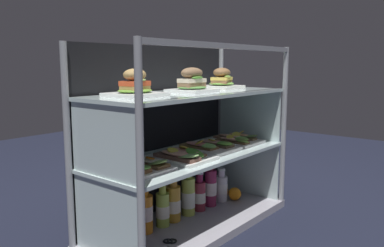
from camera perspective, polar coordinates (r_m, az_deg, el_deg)
ground_plane at (r=2.03m, az=0.00°, el=-15.08°), size 6.00×6.00×0.02m
case_base_deck at (r=2.02m, az=0.00°, el=-14.30°), size 1.11×0.46×0.04m
case_frame at (r=1.98m, az=-3.14°, el=-0.75°), size 1.11×0.46×0.90m
riser_lower_tier at (r=1.95m, az=0.00°, el=-9.45°), size 1.06×0.40×0.32m
shelf_lower_glass at (r=1.91m, az=0.00°, el=-4.68°), size 1.07×0.41×0.02m
riser_upper_tier at (r=1.88m, az=0.00°, el=-0.24°), size 1.06×0.40×0.28m
shelf_upper_glass at (r=1.86m, az=0.00°, el=4.31°), size 1.07×0.41×0.02m
plated_roll_sandwich_center at (r=1.64m, az=-8.26°, el=5.29°), size 0.21×0.21×0.11m
plated_roll_sandwich_near_left_corner at (r=1.87m, az=-0.00°, el=5.90°), size 0.19×0.19×0.12m
plated_roll_sandwich_far_left at (r=2.15m, az=4.34°, el=6.24°), size 0.19×0.19×0.11m
open_sandwich_tray_far_right at (r=1.64m, az=-7.97°, el=-6.09°), size 0.22×0.28×0.06m
open_sandwich_tray_right_of_center at (r=1.79m, az=-1.49°, el=-4.69°), size 0.22×0.28×0.06m
open_sandwich_tray_near_left_corner at (r=2.00m, az=2.34°, el=-3.33°), size 0.22×0.28×0.06m
open_sandwich_tray_left_of_center at (r=2.19m, az=6.32°, el=-2.33°), size 0.22×0.28×0.06m
juice_bottle_tucked_behind at (r=1.71m, az=-10.85°, el=-14.52°), size 0.07×0.07×0.25m
juice_bottle_front_right_end at (r=1.79m, az=-8.91°, el=-13.19°), size 0.07×0.07×0.24m
juice_bottle_front_fourth at (r=1.85m, az=-6.80°, el=-12.69°), size 0.07×0.07×0.23m
juice_bottle_front_second at (r=1.91m, az=-4.28°, el=-12.20°), size 0.07×0.07×0.22m
juice_bottle_front_middle at (r=1.97m, az=-2.73°, el=-11.39°), size 0.07×0.07×0.23m
juice_bottle_back_right at (r=2.04m, az=-0.56°, el=-10.51°), size 0.07×0.07×0.23m
juice_bottle_front_left_end at (r=2.10m, az=1.10°, el=-10.30°), size 0.06×0.06×0.21m
juice_bottle_back_left at (r=2.16m, az=2.72°, el=-9.20°), size 0.07×0.07×0.25m
juice_bottle_back_center at (r=2.25m, az=4.27°, el=-9.22°), size 0.07×0.07×0.19m
orange_fruit_beside_bottles at (r=2.28m, az=6.23°, el=-10.11°), size 0.07×0.07×0.07m
orange_fruit_near_left_post at (r=2.32m, az=4.43°, el=-9.80°), size 0.07×0.07×0.07m
kitchen_scissors at (r=1.76m, az=-3.22°, el=-16.97°), size 0.16×0.15×0.01m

